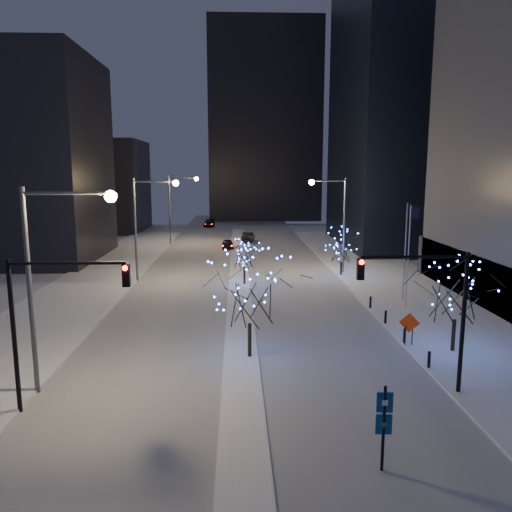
{
  "coord_description": "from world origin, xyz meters",
  "views": [
    {
      "loc": [
        -0.19,
        -21.34,
        10.72
      ],
      "look_at": [
        1.1,
        12.03,
        5.0
      ],
      "focal_mm": 35.0,
      "sensor_mm": 36.0,
      "label": 1
    }
  ],
  "objects_px": {
    "traffic_signal_west": "(48,309)",
    "car_far": "(209,223)",
    "street_lamp_w_mid": "(146,215)",
    "car_mid": "(248,237)",
    "street_lamp_w_near": "(51,262)",
    "street_lamp_east": "(336,212)",
    "holiday_tree_median_near": "(249,291)",
    "construction_sign": "(409,326)",
    "holiday_tree_plaza_far": "(342,247)",
    "wayfinding_sign": "(384,419)",
    "street_lamp_w_far": "(177,200)",
    "traffic_signal_east": "(432,300)",
    "car_near": "(228,244)",
    "holiday_tree_plaza_near": "(456,292)",
    "holiday_tree_median_far": "(244,255)"
  },
  "relations": [
    {
      "from": "traffic_signal_west",
      "to": "car_far",
      "type": "height_order",
      "value": "traffic_signal_west"
    },
    {
      "from": "street_lamp_w_mid",
      "to": "car_mid",
      "type": "relative_size",
      "value": 2.24
    },
    {
      "from": "street_lamp_w_near",
      "to": "street_lamp_east",
      "type": "xyz_separation_m",
      "value": [
        19.02,
        28.0,
        -0.05
      ]
    },
    {
      "from": "street_lamp_w_near",
      "to": "holiday_tree_median_near",
      "type": "height_order",
      "value": "street_lamp_w_near"
    },
    {
      "from": "traffic_signal_west",
      "to": "construction_sign",
      "type": "bearing_deg",
      "value": 21.97
    },
    {
      "from": "car_mid",
      "to": "construction_sign",
      "type": "xyz_separation_m",
      "value": [
        8.77,
        -46.54,
        0.64
      ]
    },
    {
      "from": "holiday_tree_plaza_far",
      "to": "wayfinding_sign",
      "type": "distance_m",
      "value": 34.1
    },
    {
      "from": "holiday_tree_plaza_far",
      "to": "wayfinding_sign",
      "type": "xyz_separation_m",
      "value": [
        -5.51,
        -33.64,
        -0.99
      ]
    },
    {
      "from": "holiday_tree_plaza_far",
      "to": "street_lamp_w_far",
      "type": "bearing_deg",
      "value": 129.69
    },
    {
      "from": "traffic_signal_east",
      "to": "holiday_tree_plaza_far",
      "type": "distance_m",
      "value": 27.69
    },
    {
      "from": "traffic_signal_west",
      "to": "wayfinding_sign",
      "type": "bearing_deg",
      "value": -20.61
    },
    {
      "from": "car_near",
      "to": "holiday_tree_plaza_near",
      "type": "xyz_separation_m",
      "value": [
        14.11,
        -40.83,
        3.09
      ]
    },
    {
      "from": "street_lamp_w_near",
      "to": "holiday_tree_median_far",
      "type": "distance_m",
      "value": 24.98
    },
    {
      "from": "street_lamp_w_near",
      "to": "street_lamp_east",
      "type": "relative_size",
      "value": 1.0
    },
    {
      "from": "car_mid",
      "to": "car_far",
      "type": "relative_size",
      "value": 0.92
    },
    {
      "from": "holiday_tree_median_far",
      "to": "traffic_signal_east",
      "type": "bearing_deg",
      "value": -70.51
    },
    {
      "from": "traffic_signal_east",
      "to": "wayfinding_sign",
      "type": "distance_m",
      "value": 7.73
    },
    {
      "from": "traffic_signal_west",
      "to": "street_lamp_w_near",
      "type": "bearing_deg",
      "value": 103.96
    },
    {
      "from": "street_lamp_w_far",
      "to": "car_far",
      "type": "bearing_deg",
      "value": 81.6
    },
    {
      "from": "traffic_signal_west",
      "to": "holiday_tree_median_near",
      "type": "relative_size",
      "value": 1.14
    },
    {
      "from": "street_lamp_w_mid",
      "to": "holiday_tree_plaza_far",
      "type": "height_order",
      "value": "street_lamp_w_mid"
    },
    {
      "from": "car_far",
      "to": "wayfinding_sign",
      "type": "bearing_deg",
      "value": -80.92
    },
    {
      "from": "street_lamp_w_mid",
      "to": "car_far",
      "type": "relative_size",
      "value": 2.05
    },
    {
      "from": "street_lamp_w_mid",
      "to": "traffic_signal_east",
      "type": "bearing_deg",
      "value": -55.49
    },
    {
      "from": "holiday_tree_median_near",
      "to": "construction_sign",
      "type": "bearing_deg",
      "value": 8.61
    },
    {
      "from": "street_lamp_w_far",
      "to": "car_far",
      "type": "xyz_separation_m",
      "value": [
        3.41,
        23.05,
        -5.79
      ]
    },
    {
      "from": "holiday_tree_median_near",
      "to": "street_lamp_w_mid",
      "type": "bearing_deg",
      "value": 114.27
    },
    {
      "from": "car_near",
      "to": "construction_sign",
      "type": "distance_m",
      "value": 41.51
    },
    {
      "from": "holiday_tree_median_far",
      "to": "wayfinding_sign",
      "type": "xyz_separation_m",
      "value": [
        4.49,
        -29.9,
        -0.9
      ]
    },
    {
      "from": "traffic_signal_west",
      "to": "car_far",
      "type": "distance_m",
      "value": 75.22
    },
    {
      "from": "traffic_signal_west",
      "to": "car_far",
      "type": "relative_size",
      "value": 1.44
    },
    {
      "from": "car_near",
      "to": "holiday_tree_plaza_far",
      "type": "xyz_separation_m",
      "value": [
        12.0,
        -18.76,
        2.34
      ]
    },
    {
      "from": "traffic_signal_east",
      "to": "car_near",
      "type": "bearing_deg",
      "value": 102.69
    },
    {
      "from": "car_near",
      "to": "holiday_tree_median_far",
      "type": "bearing_deg",
      "value": -86.86
    },
    {
      "from": "car_far",
      "to": "holiday_tree_plaza_far",
      "type": "distance_m",
      "value": 49.21
    },
    {
      "from": "car_far",
      "to": "wayfinding_sign",
      "type": "xyz_separation_m",
      "value": [
        10.53,
        -80.11,
        1.29
      ]
    },
    {
      "from": "street_lamp_w_far",
      "to": "holiday_tree_median_far",
      "type": "xyz_separation_m",
      "value": [
        9.44,
        -27.16,
        -3.6
      ]
    },
    {
      "from": "traffic_signal_west",
      "to": "car_near",
      "type": "height_order",
      "value": "traffic_signal_west"
    },
    {
      "from": "street_lamp_w_near",
      "to": "traffic_signal_west",
      "type": "bearing_deg",
      "value": -76.04
    },
    {
      "from": "street_lamp_east",
      "to": "traffic_signal_east",
      "type": "distance_m",
      "value": 29.08
    },
    {
      "from": "street_lamp_w_mid",
      "to": "holiday_tree_plaza_near",
      "type": "relative_size",
      "value": 1.78
    },
    {
      "from": "wayfinding_sign",
      "to": "holiday_tree_plaza_far",
      "type": "bearing_deg",
      "value": 84.02
    },
    {
      "from": "street_lamp_w_far",
      "to": "car_mid",
      "type": "relative_size",
      "value": 2.24
    },
    {
      "from": "street_lamp_w_mid",
      "to": "street_lamp_east",
      "type": "distance_m",
      "value": 19.26
    },
    {
      "from": "holiday_tree_plaza_far",
      "to": "street_lamp_east",
      "type": "bearing_deg",
      "value": 106.37
    },
    {
      "from": "traffic_signal_west",
      "to": "holiday_tree_plaza_far",
      "type": "relative_size",
      "value": 1.52
    },
    {
      "from": "car_mid",
      "to": "traffic_signal_west",
      "type": "bearing_deg",
      "value": 87.89
    },
    {
      "from": "traffic_signal_east",
      "to": "holiday_tree_plaza_near",
      "type": "distance_m",
      "value": 6.71
    },
    {
      "from": "street_lamp_east",
      "to": "car_mid",
      "type": "height_order",
      "value": "street_lamp_east"
    },
    {
      "from": "traffic_signal_east",
      "to": "construction_sign",
      "type": "height_order",
      "value": "traffic_signal_east"
    }
  ]
}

